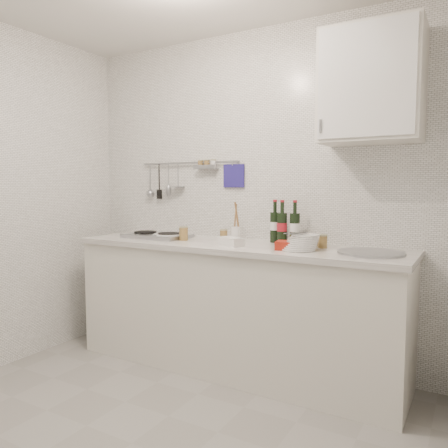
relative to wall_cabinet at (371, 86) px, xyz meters
The scene contains 15 objects.
floor 2.47m from the wall_cabinet, 126.42° to the right, with size 3.00×3.00×0.00m, color gray.
back_wall 1.15m from the wall_cabinet, 168.67° to the left, with size 3.00×0.02×2.50m, color silver.
counter 1.76m from the wall_cabinet, behind, with size 2.44×0.64×0.96m.
wall_rail 1.59m from the wall_cabinet, behind, with size 0.98×0.09×0.34m.
wall_cabinet is the anchor object (origin of this frame).
plate_stack_hob 1.81m from the wall_cabinet, behind, with size 0.27×0.27×0.04m.
plate_stack_sink 1.06m from the wall_cabinet, 152.73° to the right, with size 0.24×0.23×0.11m.
wine_bottles 1.06m from the wall_cabinet, behind, with size 0.24×0.12×0.31m.
butter_dish 1.34m from the wall_cabinet, 165.36° to the right, with size 0.19×0.09×0.06m, color white.
strawberry_punnet 1.12m from the wall_cabinet, 154.93° to the right, with size 0.13×0.13×0.06m, color #B72B14.
utensil_crock 1.37m from the wall_cabinet, behind, with size 0.07×0.07×0.29m.
jar_a 1.47m from the wall_cabinet, behind, with size 0.06×0.06×0.08m.
jar_b 1.05m from the wall_cabinet, behind, with size 0.07×0.07×0.08m.
jar_c 1.02m from the wall_cabinet, behind, with size 0.06×0.06×0.09m.
jar_d 1.65m from the wall_cabinet, behind, with size 0.07×0.07×0.11m.
Camera 1 is at (1.49, -1.62, 1.33)m, focal length 35.00 mm.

